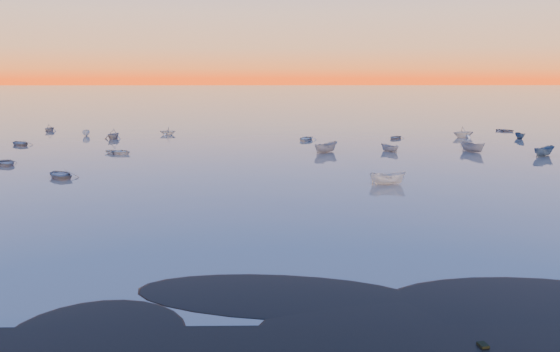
{
  "coord_description": "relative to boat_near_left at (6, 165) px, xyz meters",
  "views": [
    {
      "loc": [
        -2.42,
        -26.3,
        11.6
      ],
      "look_at": [
        -1.57,
        28.0,
        1.03
      ],
      "focal_mm": 35.0,
      "sensor_mm": 36.0,
      "label": 1
    }
  ],
  "objects": [
    {
      "name": "ground",
      "position": [
        35.4,
        59.09,
        0.0
      ],
      "size": [
        600.0,
        600.0,
        0.0
      ],
      "primitive_type": "plane",
      "color": "#6A6158",
      "rests_on": "ground"
    },
    {
      "name": "boat_near_left",
      "position": [
        0.0,
        0.0,
        0.0
      ],
      "size": [
        4.32,
        3.64,
        1.01
      ],
      "primitive_type": "imported",
      "rotation": [
        0.0,
        0.0,
        0.58
      ],
      "color": "slate",
      "rests_on": "ground"
    },
    {
      "name": "mud_lobes",
      "position": [
        35.4,
        -41.91,
        0.01
      ],
      "size": [
        140.0,
        6.0,
        0.07
      ],
      "primitive_type": null,
      "color": "black",
      "rests_on": "ground"
    },
    {
      "name": "moored_fleet",
      "position": [
        35.4,
        12.09,
        0.0
      ],
      "size": [
        124.0,
        58.0,
        1.2
      ],
      "primitive_type": null,
      "color": "silver",
      "rests_on": "ground"
    },
    {
      "name": "boat_near_center",
      "position": [
        44.98,
        -12.2,
        0.0
      ],
      "size": [
        1.65,
        3.8,
        1.31
      ],
      "primitive_type": "imported",
      "rotation": [
        0.0,
        0.0,
        1.58
      ],
      "color": "silver",
      "rests_on": "ground"
    }
  ]
}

